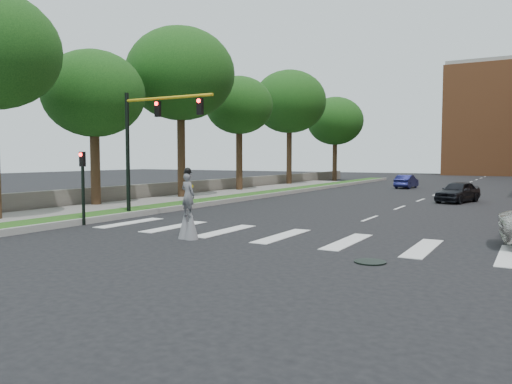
# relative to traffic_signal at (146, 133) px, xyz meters

# --- Properties ---
(ground_plane) EXTENTS (160.00, 160.00, 0.00)m
(ground_plane) POSITION_rel_traffic_signal_xyz_m (9.78, -3.00, -4.15)
(ground_plane) COLOR black
(ground_plane) RESTS_ON ground
(grass_median) EXTENTS (2.00, 60.00, 0.25)m
(grass_median) POSITION_rel_traffic_signal_xyz_m (-1.72, 17.00, -4.03)
(grass_median) COLOR #1E4A15
(grass_median) RESTS_ON ground
(median_curb) EXTENTS (0.20, 60.00, 0.28)m
(median_curb) POSITION_rel_traffic_signal_xyz_m (-0.67, 17.00, -4.01)
(median_curb) COLOR #969691
(median_curb) RESTS_ON ground
(sidewalk_left) EXTENTS (4.00, 60.00, 0.18)m
(sidewalk_left) POSITION_rel_traffic_signal_xyz_m (-4.72, 7.00, -4.06)
(sidewalk_left) COLOR slate
(sidewalk_left) RESTS_ON ground
(stone_wall) EXTENTS (0.50, 56.00, 1.10)m
(stone_wall) POSITION_rel_traffic_signal_xyz_m (-7.22, 19.00, -3.60)
(stone_wall) COLOR #5D584F
(stone_wall) RESTS_ON ground
(manhole) EXTENTS (0.90, 0.90, 0.04)m
(manhole) POSITION_rel_traffic_signal_xyz_m (12.78, -5.00, -4.13)
(manhole) COLOR black
(manhole) RESTS_ON ground
(traffic_signal) EXTENTS (5.30, 0.23, 6.20)m
(traffic_signal) POSITION_rel_traffic_signal_xyz_m (0.00, 0.00, 0.00)
(traffic_signal) COLOR black
(traffic_signal) RESTS_ON ground
(secondary_signal) EXTENTS (0.25, 0.21, 3.23)m
(secondary_signal) POSITION_rel_traffic_signal_xyz_m (-0.52, -3.50, -2.20)
(secondary_signal) COLOR black
(secondary_signal) RESTS_ON ground
(stilt_performer) EXTENTS (0.84, 0.56, 2.61)m
(stilt_performer) POSITION_rel_traffic_signal_xyz_m (5.78, -4.25, -3.17)
(stilt_performer) COLOR #342315
(stilt_performer) RESTS_ON ground
(car_near) EXTENTS (2.74, 4.44, 1.41)m
(car_near) POSITION_rel_traffic_signal_xyz_m (12.27, 16.44, -3.44)
(car_near) COLOR black
(car_near) RESTS_ON ground
(car_mid) EXTENTS (1.55, 3.95, 1.28)m
(car_mid) POSITION_rel_traffic_signal_xyz_m (5.82, 30.19, -3.51)
(car_mid) COLOR #171950
(car_mid) RESTS_ON ground
(tree_1) EXTENTS (5.98, 5.98, 9.25)m
(tree_1) POSITION_rel_traffic_signal_xyz_m (-6.06, 2.31, 2.53)
(tree_1) COLOR #342315
(tree_1) RESTS_ON ground
(tree_2) EXTENTS (7.64, 7.64, 12.07)m
(tree_2) POSITION_rel_traffic_signal_xyz_m (-5.26, 9.51, 4.64)
(tree_2) COLOR #342315
(tree_2) RESTS_ON ground
(tree_3) EXTENTS (5.82, 5.82, 9.92)m
(tree_3) POSITION_rel_traffic_signal_xyz_m (-5.74, 18.17, 3.25)
(tree_3) COLOR #342315
(tree_3) RESTS_ON ground
(tree_4) EXTENTS (7.73, 7.73, 12.09)m
(tree_4) POSITION_rel_traffic_signal_xyz_m (-6.15, 28.97, 4.63)
(tree_4) COLOR #342315
(tree_4) RESTS_ON ground
(tree_5) EXTENTS (7.00, 7.00, 10.45)m
(tree_5) POSITION_rel_traffic_signal_xyz_m (-5.35, 40.43, 3.30)
(tree_5) COLOR #342315
(tree_5) RESTS_ON ground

